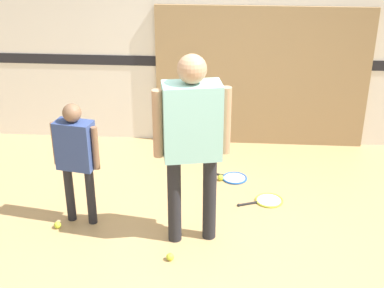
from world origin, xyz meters
TOP-DOWN VIEW (x-y plane):
  - ground_plane at (0.00, 0.00)m, footprint 16.00×16.00m
  - wall_back at (0.00, 2.35)m, footprint 16.00×0.07m
  - wall_panel at (0.63, 2.29)m, footprint 2.53×0.05m
  - person_instructor at (-0.05, 0.18)m, footprint 0.64×0.35m
  - person_student_left at (-1.11, 0.38)m, footprint 0.45×0.24m
  - racket_spare_on_floor at (0.32, 1.33)m, footprint 0.53×0.36m
  - racket_second_spare at (0.68, 0.86)m, footprint 0.51×0.37m
  - tennis_ball_near_instructor at (-0.21, -0.17)m, footprint 0.07×0.07m
  - tennis_ball_by_spare_racket at (0.19, 1.27)m, footprint 0.07×0.07m
  - tennis_ball_stray_left at (-1.31, 0.24)m, footprint 0.07×0.07m

SIDE VIEW (x-z plane):
  - ground_plane at x=0.00m, z-range 0.00..0.00m
  - racket_spare_on_floor at x=0.32m, z-range -0.01..0.03m
  - racket_second_spare at x=0.68m, z-range -0.01..0.03m
  - tennis_ball_near_instructor at x=-0.21m, z-range 0.00..0.07m
  - tennis_ball_by_spare_racket at x=0.19m, z-range 0.00..0.07m
  - tennis_ball_stray_left at x=-1.31m, z-range 0.00..0.07m
  - person_student_left at x=-1.11m, z-range 0.14..1.33m
  - wall_panel at x=0.63m, z-range 0.00..1.70m
  - person_instructor at x=-0.05m, z-range 0.20..1.91m
  - wall_back at x=0.00m, z-range 0.00..3.20m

